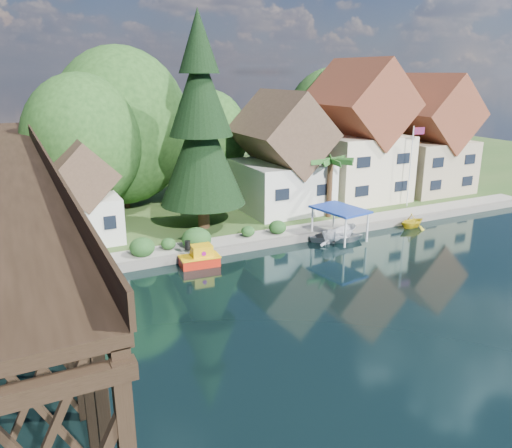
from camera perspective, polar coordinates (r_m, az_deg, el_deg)
The scene contains 18 objects.
ground at distance 31.57m, azimuth 5.85°, elevation -7.45°, with size 140.00×140.00×0.00m, color black.
bank at distance 61.57m, azimuth -11.24°, elevation 4.69°, with size 140.00×52.00×0.50m, color #2D4F1F.
seawall at distance 39.76m, azimuth 4.63°, elevation -1.71°, with size 60.00×0.40×0.62m, color slate.
promenade at distance 41.75m, azimuth 6.08°, elevation -0.51°, with size 50.00×2.60×0.06m, color gray.
trestle_bridge at distance 30.33m, azimuth -26.29°, elevation 0.56°, with size 4.12×44.18×9.30m.
house_left at distance 46.76m, azimuth 2.88°, elevation 7.26°, with size 7.64×8.64×11.02m.
house_center at distance 51.93m, azimuth 11.44°, elevation 9.35°, with size 8.65×9.18×13.89m.
house_right at distance 57.57m, azimuth 18.92°, elevation 8.86°, with size 8.15×8.64×12.45m.
shed at distance 40.01m, azimuth -19.16°, elevation 2.76°, with size 5.09×5.40×7.85m.
bg_trees at distance 48.70m, azimuth -6.45°, elevation 10.12°, with size 49.90×13.30×10.57m.
shrubs at distance 37.11m, azimuth -7.82°, elevation -1.69°, with size 15.76×2.47×1.70m.
conifer at distance 40.46m, azimuth -6.31°, elevation 10.85°, with size 6.97×6.97×17.16m.
palm_tree at distance 44.42m, azimuth 8.53°, elevation 6.96°, with size 5.13×5.13×5.64m.
flagpole at distance 49.93m, azimuth 17.45°, elevation 7.21°, with size 1.18×0.33×7.68m.
tugboat at distance 35.09m, azimuth -6.43°, elevation -3.85°, with size 2.86×1.73×1.99m.
boat_white_a at distance 40.61m, azimuth 9.15°, elevation -1.25°, with size 3.16×4.42×0.92m, color silver.
boat_canopy at distance 40.18m, azimuth 9.48°, elevation -0.38°, with size 3.60×4.66×2.75m.
boat_yellow at distance 45.42m, azimuth 17.45°, elevation 0.46°, with size 2.31×2.68×1.41m, color yellow.
Camera 1 is at (-15.60, -24.18, 13.00)m, focal length 35.00 mm.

